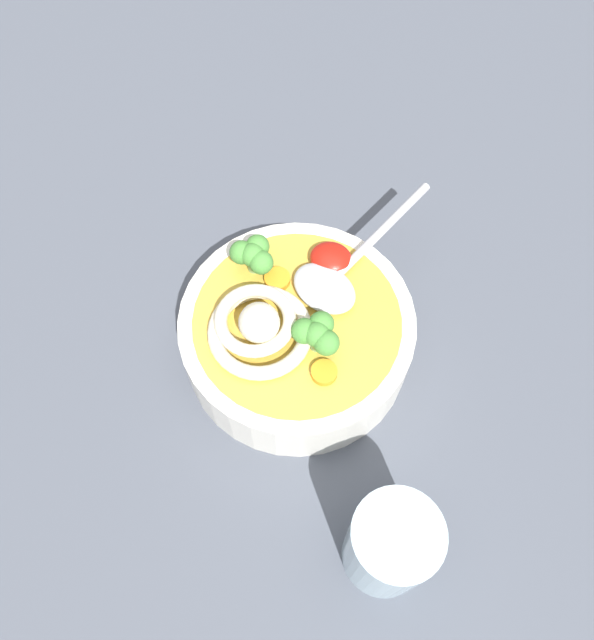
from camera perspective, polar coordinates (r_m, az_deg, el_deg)
The scene contains 10 objects.
table_slab at distance 60.42cm, azimuth -2.32°, elevation -6.07°, with size 134.27×134.27×3.20cm, color #474C56.
soup_bowl at distance 57.39cm, azimuth -0.00°, elevation -1.35°, with size 20.60×20.60×5.99cm.
noodle_pile at distance 53.24cm, azimuth -3.45°, elevation -0.58°, with size 9.79×9.60×3.93cm.
soup_spoon at distance 56.07cm, azimuth 3.39°, elevation 3.77°, with size 9.15×17.31×1.60cm.
chili_sauce_dollop at distance 57.09cm, azimuth 3.05°, elevation 5.52°, with size 3.78×3.40×1.70cm, color #B2190F.
broccoli_floret_rear at distance 55.90cm, azimuth -3.93°, elevation 5.87°, with size 4.18×3.59×3.30cm.
broccoli_floret_center at distance 51.90cm, azimuth 1.81°, elevation -1.20°, with size 4.24×3.65×3.35cm.
carrot_slice_far at distance 52.30cm, azimuth 2.32°, elevation -4.99°, with size 2.19×2.19×0.65cm, color orange.
carrot_slice_near_spoon at distance 56.50cm, azimuth -1.77°, elevation 3.67°, with size 2.31×2.31×0.63cm, color orange.
drinking_glass at distance 50.55cm, azimuth 8.30°, elevation -19.29°, with size 6.59×6.59×9.90cm, color silver.
Camera 1 is at (-10.30, 19.90, 57.71)cm, focal length 35.81 mm.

